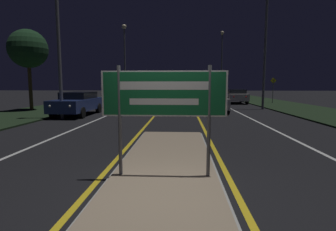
# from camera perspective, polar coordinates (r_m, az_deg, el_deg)

# --- Properties ---
(ground_plane) EXTENTS (160.00, 160.00, 0.00)m
(ground_plane) POSITION_cam_1_polar(r_m,az_deg,el_deg) (4.84, -1.31, -16.08)
(ground_plane) COLOR black
(median_island) EXTENTS (2.22, 9.63, 0.10)m
(median_island) POSITION_cam_1_polar(r_m,az_deg,el_deg) (5.33, -0.86, -13.41)
(median_island) COLOR #999993
(median_island) RESTS_ON ground_plane
(verge_left) EXTENTS (5.00, 100.00, 0.08)m
(verge_left) POSITION_cam_1_polar(r_m,az_deg,el_deg) (26.42, -18.91, 2.37)
(verge_left) COLOR black
(verge_left) RESTS_ON ground_plane
(verge_right) EXTENTS (5.00, 100.00, 0.08)m
(verge_right) POSITION_cam_1_polar(r_m,az_deg,el_deg) (26.17, 23.48, 2.14)
(verge_right) COLOR black
(verge_right) RESTS_ON ground_plane
(centre_line_yellow_left) EXTENTS (0.12, 70.00, 0.01)m
(centre_line_yellow_left) POSITION_cam_1_polar(r_m,az_deg,el_deg) (29.55, -0.20, 3.09)
(centre_line_yellow_left) COLOR gold
(centre_line_yellow_left) RESTS_ON ground_plane
(centre_line_yellow_right) EXTENTS (0.12, 70.00, 0.01)m
(centre_line_yellow_right) POSITION_cam_1_polar(r_m,az_deg,el_deg) (29.52, 4.84, 3.06)
(centre_line_yellow_right) COLOR gold
(centre_line_yellow_right) RESTS_ON ground_plane
(lane_line_white_left) EXTENTS (0.12, 70.00, 0.01)m
(lane_line_white_left) POSITION_cam_1_polar(r_m,az_deg,el_deg) (29.86, -5.78, 3.09)
(lane_line_white_left) COLOR silver
(lane_line_white_left) RESTS_ON ground_plane
(lane_line_white_right) EXTENTS (0.12, 70.00, 0.01)m
(lane_line_white_right) POSITION_cam_1_polar(r_m,az_deg,el_deg) (29.76, 10.44, 3.00)
(lane_line_white_right) COLOR silver
(lane_line_white_right) RESTS_ON ground_plane
(edge_line_white_left) EXTENTS (0.10, 70.00, 0.01)m
(edge_line_white_left) POSITION_cam_1_polar(r_m,az_deg,el_deg) (30.46, -11.37, 3.07)
(edge_line_white_left) COLOR silver
(edge_line_white_left) RESTS_ON ground_plane
(edge_line_white_right) EXTENTS (0.10, 70.00, 0.01)m
(edge_line_white_right) POSITION_cam_1_polar(r_m,az_deg,el_deg) (30.30, 16.08, 2.92)
(edge_line_white_right) COLOR silver
(edge_line_white_right) RESTS_ON ground_plane
(highway_sign) EXTENTS (2.40, 0.07, 2.14)m
(highway_sign) POSITION_cam_1_polar(r_m,az_deg,el_deg) (5.01, -0.90, 3.81)
(highway_sign) COLOR #56565B
(highway_sign) RESTS_ON median_island
(streetlight_left_near) EXTENTS (0.45, 0.45, 8.66)m
(streetlight_left_near) POSITION_cam_1_polar(r_m,az_deg,el_deg) (15.74, -22.90, 18.56)
(streetlight_left_near) COLOR #56565B
(streetlight_left_near) RESTS_ON ground_plane
(streetlight_left_far) EXTENTS (0.54, 0.54, 8.98)m
(streetlight_left_far) POSITION_cam_1_polar(r_m,az_deg,el_deg) (32.67, -9.42, 13.64)
(streetlight_left_far) COLOR #56565B
(streetlight_left_far) RESTS_ON ground_plane
(streetlight_right_near) EXTENTS (0.53, 0.53, 10.57)m
(streetlight_right_near) POSITION_cam_1_polar(r_m,az_deg,el_deg) (21.75, 20.63, 19.17)
(streetlight_right_near) COLOR #56565B
(streetlight_right_near) RESTS_ON ground_plane
(streetlight_right_far) EXTENTS (0.53, 0.53, 10.11)m
(streetlight_right_far) POSITION_cam_1_polar(r_m,az_deg,el_deg) (42.63, 11.64, 12.77)
(streetlight_right_far) COLOR #56565B
(streetlight_right_far) RESTS_ON ground_plane
(car_receding_0) EXTENTS (1.96, 4.20, 1.43)m
(car_receding_0) POSITION_cam_1_polar(r_m,az_deg,el_deg) (18.09, 9.48, 3.09)
(car_receding_0) COLOR silver
(car_receding_0) RESTS_ON ground_plane
(car_receding_1) EXTENTS (1.96, 4.42, 1.42)m
(car_receding_1) POSITION_cam_1_polar(r_m,az_deg,el_deg) (27.45, 14.44, 4.18)
(car_receding_1) COLOR silver
(car_receding_1) RESTS_ON ground_plane
(car_approaching_0) EXTENTS (1.88, 4.77, 1.42)m
(car_approaching_0) POSITION_cam_1_polar(r_m,az_deg,el_deg) (17.10, -19.04, 2.62)
(car_approaching_0) COLOR navy
(car_approaching_0) RESTS_ON ground_plane
(car_approaching_1) EXTENTS (2.00, 4.10, 1.46)m
(car_approaching_1) POSITION_cam_1_polar(r_m,az_deg,el_deg) (26.65, -2.77, 4.33)
(car_approaching_1) COLOR silver
(car_approaching_1) RESTS_ON ground_plane
(warning_sign) EXTENTS (0.60, 0.06, 2.50)m
(warning_sign) POSITION_cam_1_polar(r_m,az_deg,el_deg) (28.11, 21.90, 5.64)
(warning_sign) COLOR #56565B
(warning_sign) RESTS_ON verge_right
(roadside_palm_left) EXTENTS (2.64, 2.64, 5.60)m
(roadside_palm_left) POSITION_cam_1_polar(r_m,az_deg,el_deg) (21.12, -28.17, 12.61)
(roadside_palm_left) COLOR #4C3823
(roadside_palm_left) RESTS_ON verge_left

